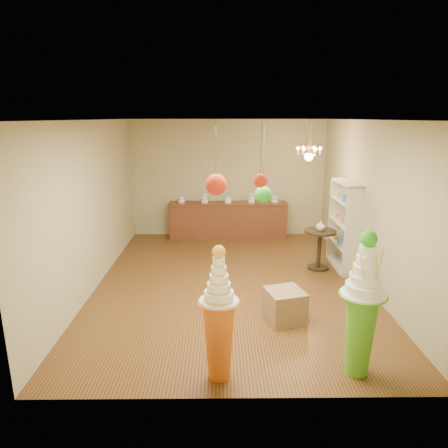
{
  "coord_description": "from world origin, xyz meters",
  "views": [
    {
      "loc": [
        -0.21,
        -7.05,
        3.04
      ],
      "look_at": [
        -0.14,
        0.0,
        1.15
      ],
      "focal_mm": 32.0,
      "sensor_mm": 36.0,
      "label": 1
    }
  ],
  "objects_px": {
    "sideboard": "(228,219)",
    "round_table": "(319,244)",
    "pedestal_green": "(361,317)",
    "pedestal_orange": "(219,328)"
  },
  "relations": [
    {
      "from": "sideboard",
      "to": "round_table",
      "type": "height_order",
      "value": "sideboard"
    },
    {
      "from": "pedestal_green",
      "to": "round_table",
      "type": "relative_size",
      "value": 2.21
    },
    {
      "from": "pedestal_green",
      "to": "sideboard",
      "type": "height_order",
      "value": "pedestal_green"
    },
    {
      "from": "sideboard",
      "to": "pedestal_orange",
      "type": "bearing_deg",
      "value": -92.19
    },
    {
      "from": "pedestal_orange",
      "to": "sideboard",
      "type": "relative_size",
      "value": 0.55
    },
    {
      "from": "sideboard",
      "to": "round_table",
      "type": "relative_size",
      "value": 3.7
    },
    {
      "from": "round_table",
      "to": "pedestal_green",
      "type": "bearing_deg",
      "value": -95.99
    },
    {
      "from": "sideboard",
      "to": "round_table",
      "type": "xyz_separation_m",
      "value": [
        1.83,
        -2.27,
        0.05
      ]
    },
    {
      "from": "pedestal_green",
      "to": "pedestal_orange",
      "type": "xyz_separation_m",
      "value": [
        -1.68,
        -0.06,
        -0.11
      ]
    },
    {
      "from": "pedestal_orange",
      "to": "sideboard",
      "type": "height_order",
      "value": "pedestal_orange"
    }
  ]
}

